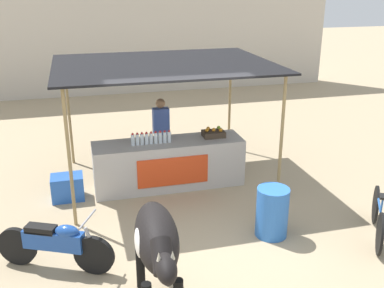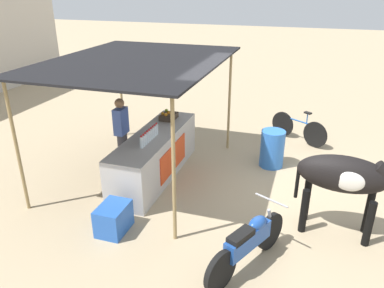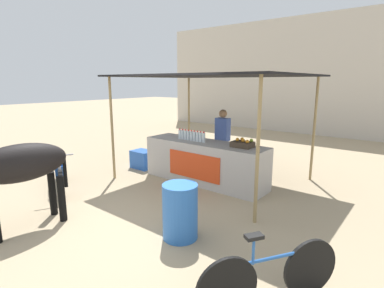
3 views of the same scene
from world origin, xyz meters
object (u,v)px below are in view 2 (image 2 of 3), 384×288
Objects in this scene: stall_counter at (155,155)px; vendor_behind_counter at (122,135)px; fruit_crate at (169,116)px; motorcycle_parked at (249,242)px; cow at (347,177)px; water_barrel at (272,149)px; cooler_box at (114,218)px; bicycle_leaning at (298,129)px.

vendor_behind_counter reaches higher than stall_counter.
fruit_crate reaches higher than stall_counter.
stall_counter is at bearing 47.54° from motorcycle_parked.
water_barrel is at bearing 32.31° from cow.
cow reaches higher than stall_counter.
vendor_behind_counter is at bearing 90.29° from stall_counter.
motorcycle_parked is at bearing 134.34° from cow.
cow is (-0.90, -4.40, 0.18)m from vendor_behind_counter.
stall_counter is 3.80m from cow.
stall_counter is 1.10m from fruit_crate.
stall_counter is 2.03m from cooler_box.
water_barrel is 1.72m from bicycle_leaning.
stall_counter reaches higher than water_barrel.
cow is at bearing -45.66° from motorcycle_parked.
stall_counter is at bearing 2.77° from cooler_box.
vendor_behind_counter is at bearing 144.08° from fruit_crate.
cow is at bearing -147.69° from water_barrel.
vendor_behind_counter reaches higher than bicycle_leaning.
water_barrel is 2.61m from cow.
motorcycle_parked is 5.07m from bicycle_leaning.
vendor_behind_counter is 4.50m from cow.
fruit_crate is 0.27× the size of vendor_behind_counter.
cooler_box is 0.71× the size of water_barrel.
fruit_crate is at bearing 63.32° from cow.
motorcycle_parked is at bearing 175.36° from bicycle_leaning.
bicycle_leaning is at bearing -16.26° from water_barrel.
stall_counter is at bearing -89.71° from vendor_behind_counter.
stall_counter is 5.00× the size of cooler_box.
stall_counter reaches higher than motorcycle_parked.
fruit_crate is 4.15m from cow.
fruit_crate is 1.20m from vendor_behind_counter.
water_barrel is 0.46× the size of cow.
vendor_behind_counter is 1.00× the size of motorcycle_parked.
water_barrel is (0.28, -2.35, -0.61)m from fruit_crate.
bicycle_leaning is at bearing -55.63° from fruit_crate.
stall_counter is 0.84m from vendor_behind_counter.
bicycle_leaning is at bearing -43.80° from stall_counter.
fruit_crate is (0.96, 0.06, 0.55)m from stall_counter.
cow is 1.29× the size of bicycle_leaning.
motorcycle_parked is (-0.15, -2.27, 0.19)m from cooler_box.
fruit_crate is 0.24× the size of cow.
stall_counter is at bearing 118.42° from water_barrel.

